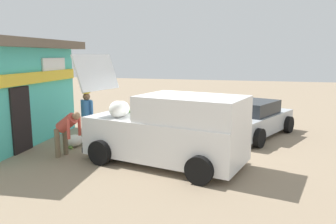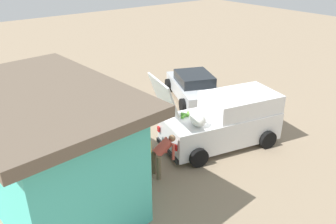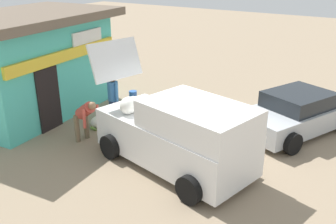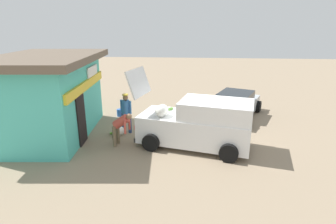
# 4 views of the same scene
# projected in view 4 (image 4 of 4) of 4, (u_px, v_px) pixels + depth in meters

# --- Properties ---
(ground_plane) EXTENTS (60.00, 60.00, 0.00)m
(ground_plane) POSITION_uv_depth(u_px,v_px,m) (197.00, 136.00, 11.86)
(ground_plane) COLOR gray
(storefront_bar) EXTENTS (6.32, 4.39, 3.45)m
(storefront_bar) POSITION_uv_depth(u_px,v_px,m) (50.00, 95.00, 11.48)
(storefront_bar) COLOR #4CC6B7
(storefront_bar) RESTS_ON ground_plane
(delivery_van) EXTENTS (2.93, 4.95, 2.96)m
(delivery_van) POSITION_uv_depth(u_px,v_px,m) (199.00, 124.00, 10.55)
(delivery_van) COLOR white
(delivery_van) RESTS_ON ground_plane
(parked_sedan) EXTENTS (4.35, 3.28, 1.29)m
(parked_sedan) POSITION_uv_depth(u_px,v_px,m) (235.00, 105.00, 14.22)
(parked_sedan) COLOR #B2B7BC
(parked_sedan) RESTS_ON ground_plane
(vendor_standing) EXTENTS (0.44, 0.54, 1.76)m
(vendor_standing) POSITION_uv_depth(u_px,v_px,m) (126.00, 111.00, 11.96)
(vendor_standing) COLOR navy
(vendor_standing) RESTS_ON ground_plane
(customer_bending) EXTENTS (0.59, 0.81, 1.36)m
(customer_bending) POSITION_uv_depth(u_px,v_px,m) (121.00, 125.00, 10.65)
(customer_bending) COLOR #726047
(customer_bending) RESTS_ON ground_plane
(unloaded_banana_pile) EXTENTS (0.89, 0.77, 0.40)m
(unloaded_banana_pile) POSITION_uv_depth(u_px,v_px,m) (118.00, 131.00, 11.85)
(unloaded_banana_pile) COLOR silver
(unloaded_banana_pile) RESTS_ON ground_plane
(paint_bucket) EXTENTS (0.30, 0.30, 0.38)m
(paint_bucket) POSITION_uv_depth(u_px,v_px,m) (120.00, 113.00, 14.35)
(paint_bucket) COLOR blue
(paint_bucket) RESTS_ON ground_plane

